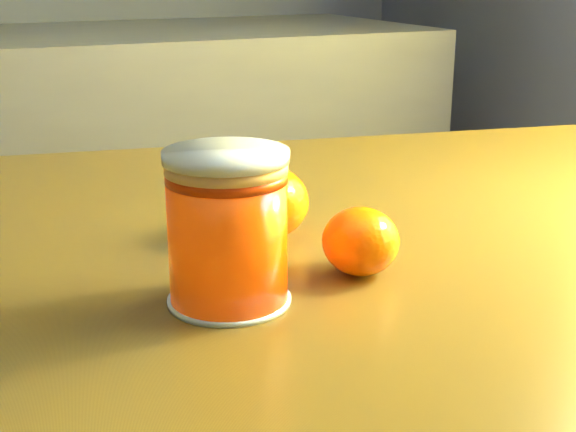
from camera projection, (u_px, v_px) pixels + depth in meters
name	position (u px, v px, depth m)	size (l,w,h in m)	color
table	(303.00, 356.00, 0.70)	(1.22, 0.96, 0.82)	brown
juice_glass	(228.00, 229.00, 0.53)	(0.08, 0.08, 0.10)	#FF4705
orange_front	(268.00, 202.00, 0.67)	(0.07, 0.07, 0.06)	#FF6705
orange_back	(361.00, 241.00, 0.59)	(0.06, 0.06, 0.05)	#FF6705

